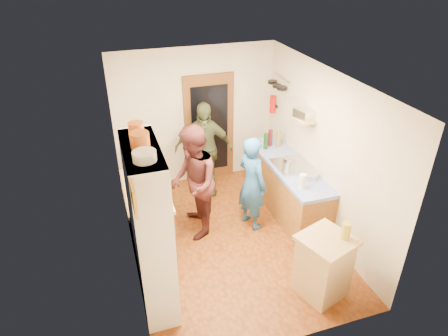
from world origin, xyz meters
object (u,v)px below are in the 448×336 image
person_hob (254,183)px  hutch_body (150,229)px  right_counter_base (286,188)px  island_base (323,267)px  person_left (195,181)px  person_back (204,150)px

person_hob → hutch_body: bearing=100.4°
right_counter_base → island_base: size_ratio=2.56×
right_counter_base → person_left: size_ratio=1.19×
right_counter_base → island_base: 1.97m
right_counter_base → person_left: 1.72m
hutch_body → island_base: (2.10, -0.63, -0.67)m
hutch_body → island_base: hutch_body is taller
hutch_body → person_left: (0.86, 1.19, -0.18)m
island_base → person_left: (-1.23, 1.82, 0.49)m
person_hob → person_left: (-0.93, 0.15, 0.12)m
person_hob → person_left: bearing=61.1°
island_base → hutch_body: bearing=163.3°
island_base → person_left: size_ratio=0.47×
island_base → person_hob: (-0.31, 1.68, 0.37)m
island_base → person_hob: size_ratio=0.54×
person_hob → person_back: size_ratio=0.89×
hutch_body → person_back: 2.61m
person_left → hutch_body: bearing=-28.1°
hutch_body → right_counter_base: bearing=27.5°
hutch_body → person_back: (1.31, 2.25, -0.21)m
island_base → person_back: person_back is taller
hutch_body → right_counter_base: hutch_body is taller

